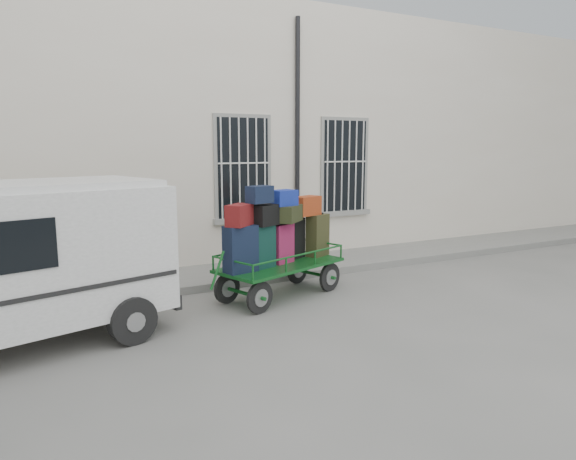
{
  "coord_description": "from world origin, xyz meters",
  "views": [
    {
      "loc": [
        -4.8,
        -7.68,
        2.7
      ],
      "look_at": [
        -0.29,
        1.0,
        1.13
      ],
      "focal_mm": 32.0,
      "sensor_mm": 36.0,
      "label": 1
    }
  ],
  "objects": [
    {
      "name": "building",
      "position": [
        0.0,
        5.5,
        3.0
      ],
      "size": [
        24.0,
        5.15,
        6.0
      ],
      "color": "beige",
      "rests_on": "ground"
    },
    {
      "name": "luggage_cart",
      "position": [
        -0.79,
        0.44,
        1.05
      ],
      "size": [
        2.84,
        1.82,
        2.06
      ],
      "rotation": [
        0.0,
        0.0,
        0.34
      ],
      "color": "black",
      "rests_on": "ground"
    },
    {
      "name": "ground",
      "position": [
        0.0,
        0.0,
        0.0
      ],
      "size": [
        80.0,
        80.0,
        0.0
      ],
      "primitive_type": "plane",
      "color": "slate",
      "rests_on": "ground"
    },
    {
      "name": "sidewalk",
      "position": [
        0.0,
        2.2,
        0.07
      ],
      "size": [
        24.0,
        1.7,
        0.15
      ],
      "primitive_type": "cube",
      "color": "slate",
      "rests_on": "ground"
    }
  ]
}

